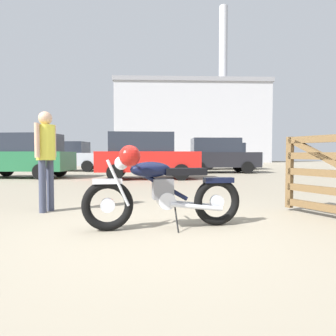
# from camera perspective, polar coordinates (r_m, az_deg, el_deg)

# --- Properties ---
(ground_plane) EXTENTS (80.00, 80.00, 0.00)m
(ground_plane) POSITION_cam_1_polar(r_m,az_deg,el_deg) (3.87, -2.03, -11.74)
(ground_plane) COLOR gray
(vintage_motorcycle) EXTENTS (2.05, 0.81, 1.07)m
(vintage_motorcycle) POSITION_cam_1_polar(r_m,az_deg,el_deg) (3.93, -1.39, -4.21)
(vintage_motorcycle) COLOR black
(vintage_motorcycle) RESTS_ON ground_plane
(bystander) EXTENTS (0.30, 0.44, 1.66)m
(bystander) POSITION_cam_1_polar(r_m,az_deg,el_deg) (5.45, -21.78, 3.05)
(bystander) COLOR #383D51
(bystander) RESTS_ON ground_plane
(silver_sedan_mid) EXTENTS (4.03, 2.10, 1.78)m
(silver_sedan_mid) POSITION_cam_1_polar(r_m,az_deg,el_deg) (11.90, -4.15, 2.38)
(silver_sedan_mid) COLOR black
(silver_sedan_mid) RESTS_ON ground_plane
(blue_hatchback_right) EXTENTS (4.30, 2.12, 1.67)m
(blue_hatchback_right) POSITION_cam_1_polar(r_m,az_deg,el_deg) (18.46, -17.91, 2.08)
(blue_hatchback_right) COLOR black
(blue_hatchback_right) RESTS_ON ground_plane
(red_hatchback_near) EXTENTS (3.98, 1.98, 1.78)m
(red_hatchback_near) POSITION_cam_1_polar(r_m,az_deg,el_deg) (16.11, 9.35, 2.40)
(red_hatchback_near) COLOR black
(red_hatchback_near) RESTS_ON ground_plane
(white_estate_far) EXTENTS (4.01, 2.04, 1.78)m
(white_estate_far) POSITION_cam_1_polar(r_m,az_deg,el_deg) (13.68, -25.21, 2.16)
(white_estate_far) COLOR black
(white_estate_far) RESTS_ON ground_plane
(dark_sedan_left) EXTENTS (4.37, 2.30, 1.67)m
(dark_sedan_left) POSITION_cam_1_polar(r_m,az_deg,el_deg) (19.96, 10.79, 2.18)
(dark_sedan_left) COLOR black
(dark_sedan_left) RESTS_ON ground_plane
(industrial_building) EXTENTS (19.04, 12.53, 20.37)m
(industrial_building) POSITION_cam_1_polar(r_m,az_deg,el_deg) (41.11, 3.90, 8.17)
(industrial_building) COLOR #B2B2B7
(industrial_building) RESTS_ON ground_plane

